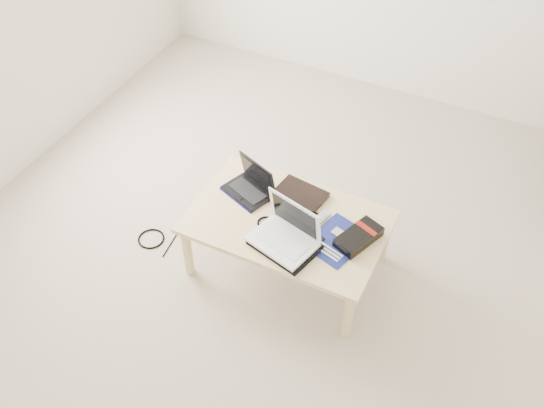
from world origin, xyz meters
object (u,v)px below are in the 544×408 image
at_px(netbook, 251,186).
at_px(gpu_box, 359,237).
at_px(coffee_table, 288,226).
at_px(white_laptop, 286,233).

distance_m(netbook, gpu_box, 0.71).
height_order(coffee_table, white_laptop, white_laptop).
bearing_deg(netbook, gpu_box, -7.16).
bearing_deg(gpu_box, netbook, 172.84).
bearing_deg(coffee_table, white_laptop, -67.68).
bearing_deg(white_laptop, gpu_box, 27.31).
height_order(white_laptop, gpu_box, white_laptop).
xyz_separation_m(white_laptop, gpu_box, (0.35, 0.18, -0.04)).
xyz_separation_m(netbook, gpu_box, (0.70, -0.09, -0.01)).
bearing_deg(white_laptop, netbook, 143.00).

